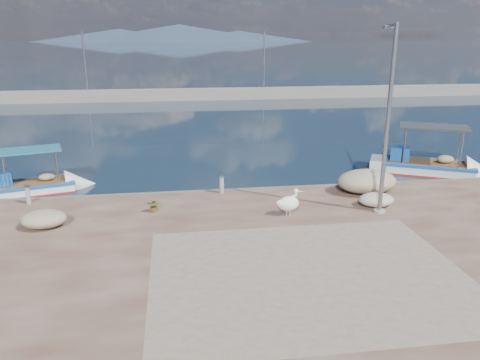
% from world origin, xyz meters
% --- Properties ---
extents(ground, '(1400.00, 1400.00, 0.00)m').
position_xyz_m(ground, '(0.00, 0.00, 0.00)').
color(ground, '#162635').
rests_on(ground, ground).
extents(quay, '(44.00, 22.00, 0.50)m').
position_xyz_m(quay, '(0.00, -6.00, 0.25)').
color(quay, '#4F2D22').
rests_on(quay, ground).
extents(quay_patch, '(9.00, 7.00, 0.01)m').
position_xyz_m(quay_patch, '(1.00, -3.00, 0.50)').
color(quay_patch, gray).
rests_on(quay_patch, quay).
extents(breakwater, '(120.00, 2.20, 7.50)m').
position_xyz_m(breakwater, '(-0.00, 40.00, 0.60)').
color(breakwater, gray).
rests_on(breakwater, ground).
extents(mountains, '(370.00, 280.00, 22.00)m').
position_xyz_m(mountains, '(4.39, 650.00, 9.51)').
color(mountains, '#28384C').
rests_on(mountains, ground).
extents(boat_left, '(5.25, 2.92, 2.40)m').
position_xyz_m(boat_left, '(-9.32, 7.45, 0.19)').
color(boat_left, white).
rests_on(boat_left, ground).
extents(boat_right, '(6.43, 4.62, 2.98)m').
position_xyz_m(boat_right, '(10.76, 7.85, 0.23)').
color(boat_right, white).
rests_on(boat_right, ground).
extents(pelican, '(1.09, 0.55, 1.05)m').
position_xyz_m(pelican, '(1.55, 1.58, 1.00)').
color(pelican, tan).
rests_on(pelican, quay).
extents(lamp_post, '(0.44, 0.96, 7.00)m').
position_xyz_m(lamp_post, '(5.12, 1.44, 3.80)').
color(lamp_post, gray).
rests_on(lamp_post, quay).
extents(bollard_near, '(0.26, 0.26, 0.79)m').
position_xyz_m(bollard_near, '(-0.69, 4.60, 0.93)').
color(bollard_near, gray).
rests_on(bollard_near, quay).
extents(bollard_far, '(0.25, 0.25, 0.76)m').
position_xyz_m(bollard_far, '(-8.61, 4.36, 0.91)').
color(bollard_far, gray).
rests_on(bollard_far, quay).
extents(potted_plant, '(0.57, 0.53, 0.53)m').
position_xyz_m(potted_plant, '(-3.54, 2.67, 0.76)').
color(potted_plant, '#33722D').
rests_on(potted_plant, quay).
extents(net_pile_b, '(1.59, 1.23, 0.62)m').
position_xyz_m(net_pile_b, '(-7.36, 1.72, 0.81)').
color(net_pile_b, '#C4BA92').
rests_on(net_pile_b, quay).
extents(net_pile_d, '(1.42, 1.06, 0.53)m').
position_xyz_m(net_pile_d, '(5.27, 2.09, 0.77)').
color(net_pile_d, beige).
rests_on(net_pile_d, quay).
extents(net_pile_c, '(2.59, 1.85, 1.02)m').
position_xyz_m(net_pile_c, '(5.55, 3.76, 1.01)').
color(net_pile_c, '#C4BA92').
rests_on(net_pile_c, quay).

